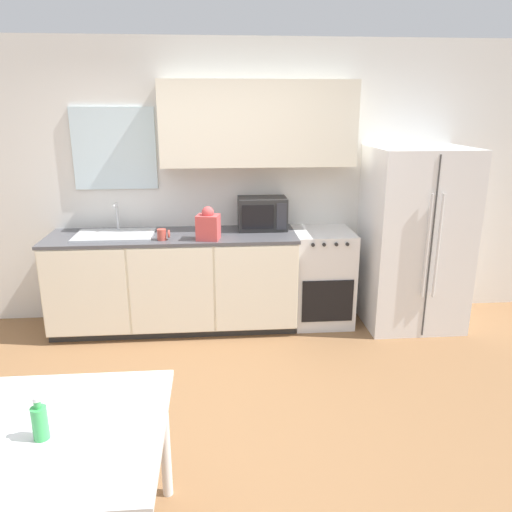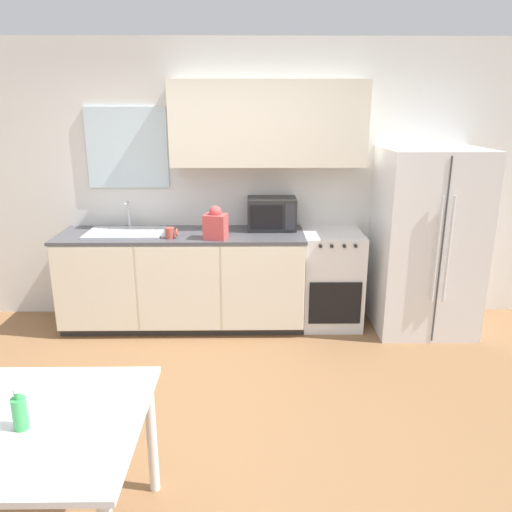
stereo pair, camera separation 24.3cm
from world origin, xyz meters
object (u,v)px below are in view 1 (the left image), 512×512
refrigerator (414,238)px  microwave (262,213)px  oven_range (322,277)px  dining_table (47,451)px  drink_bottle (40,422)px  coffee_mug (163,234)px

refrigerator → microwave: size_ratio=3.71×
oven_range → refrigerator: size_ratio=0.54×
dining_table → drink_bottle: (0.01, -0.05, 0.18)m
dining_table → coffee_mug: bearing=83.4°
microwave → dining_table: size_ratio=0.45×
microwave → coffee_mug: size_ratio=4.08×
oven_range → microwave: bearing=168.9°
oven_range → drink_bottle: 3.28m
refrigerator → coffee_mug: 2.39m
microwave → drink_bottle: microwave is taller
drink_bottle → microwave: bearing=67.1°
microwave → drink_bottle: (-1.20, -2.85, -0.26)m
oven_range → drink_bottle: bearing=-123.2°
dining_table → refrigerator: bearing=44.2°
oven_range → drink_bottle: size_ratio=4.68×
oven_range → coffee_mug: bearing=-171.8°
refrigerator → coffee_mug: bearing=-177.0°
microwave → coffee_mug: (-0.93, -0.33, -0.10)m
oven_range → coffee_mug: (-1.51, -0.22, 0.52)m
microwave → dining_table: microwave is taller
dining_table → oven_range: bearing=56.2°
coffee_mug → drink_bottle: (-0.28, -2.52, -0.16)m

